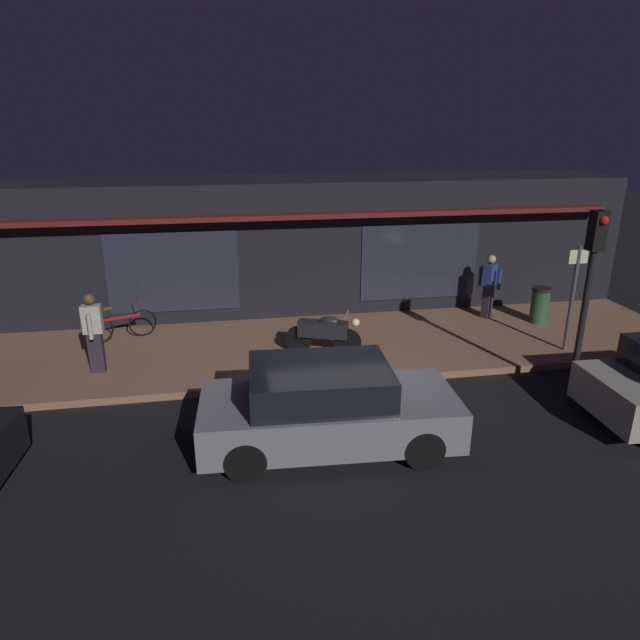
{
  "coord_description": "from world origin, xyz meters",
  "views": [
    {
      "loc": [
        -1.97,
        -9.0,
        5.03
      ],
      "look_at": [
        0.05,
        2.4,
        0.95
      ],
      "focal_mm": 31.67,
      "sensor_mm": 36.0,
      "label": 1
    }
  ],
  "objects": [
    {
      "name": "parked_car_far",
      "position": [
        -0.47,
        -1.08,
        0.7
      ],
      "size": [
        4.19,
        1.98,
        1.42
      ],
      "color": "black",
      "rests_on": "ground_plane"
    },
    {
      "name": "traffic_light_pole",
      "position": [
        4.44,
        -0.29,
        2.48
      ],
      "size": [
        0.24,
        0.33,
        3.6
      ],
      "color": "black",
      "rests_on": "ground_plane"
    },
    {
      "name": "motorcycle",
      "position": [
        0.14,
        2.4,
        0.65
      ],
      "size": [
        1.63,
        0.8,
        0.97
      ],
      "color": "black",
      "rests_on": "sidewalk_slab"
    },
    {
      "name": "ground_plane",
      "position": [
        0.0,
        0.0,
        0.0
      ],
      "size": [
        60.0,
        60.0,
        0.0
      ],
      "primitive_type": "plane",
      "color": "black"
    },
    {
      "name": "storefront_building",
      "position": [
        0.0,
        6.39,
        1.8
      ],
      "size": [
        18.0,
        3.3,
        3.6
      ],
      "color": "black",
      "rests_on": "ground_plane"
    },
    {
      "name": "sidewalk_slab",
      "position": [
        0.0,
        3.0,
        0.07
      ],
      "size": [
        18.0,
        4.0,
        0.15
      ],
      "primitive_type": "cube",
      "color": "#8C6047",
      "rests_on": "ground_plane"
    },
    {
      "name": "bicycle_parked",
      "position": [
        -4.42,
        4.08,
        0.51
      ],
      "size": [
        1.58,
        0.64,
        0.91
      ],
      "color": "black",
      "rests_on": "sidewalk_slab"
    },
    {
      "name": "trash_bin",
      "position": [
        5.94,
        3.5,
        0.62
      ],
      "size": [
        0.48,
        0.48,
        0.93
      ],
      "color": "#2D4C33",
      "rests_on": "sidewalk_slab"
    },
    {
      "name": "person_photographer",
      "position": [
        -4.62,
        2.3,
        1.03
      ],
      "size": [
        0.38,
        0.61,
        1.67
      ],
      "color": "#28232D",
      "rests_on": "sidewalk_slab"
    },
    {
      "name": "sign_post",
      "position": [
        5.54,
        1.68,
        1.51
      ],
      "size": [
        0.44,
        0.09,
        2.4
      ],
      "color": "#47474C",
      "rests_on": "sidewalk_slab"
    },
    {
      "name": "person_bystander",
      "position": [
        4.81,
        4.12,
        1.03
      ],
      "size": [
        0.46,
        0.53,
        1.67
      ],
      "color": "#28232D",
      "rests_on": "sidewalk_slab"
    }
  ]
}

